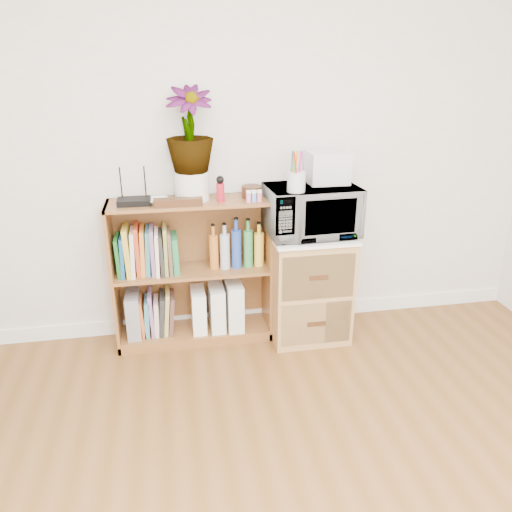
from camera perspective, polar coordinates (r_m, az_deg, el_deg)
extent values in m
cube|color=white|center=(3.57, -1.44, -6.87)|extent=(4.00, 0.02, 0.10)
cube|color=brown|center=(3.23, -7.27, -1.88)|extent=(1.00, 0.30, 0.95)
cube|color=#9E7542|center=(3.33, 5.91, -3.44)|extent=(0.50, 0.45, 0.70)
imported|color=silver|center=(3.14, 6.33, 5.19)|extent=(0.58, 0.41, 0.31)
cylinder|color=silver|center=(2.95, 4.62, 8.45)|extent=(0.11, 0.11, 0.12)
cube|color=silver|center=(3.18, 8.18, 9.98)|extent=(0.25, 0.20, 0.19)
cube|color=black|center=(3.06, -13.75, 6.08)|extent=(0.19, 0.13, 0.04)
imported|color=silver|center=(3.04, -11.13, 6.18)|extent=(0.13, 0.13, 0.03)
cylinder|color=silver|center=(3.08, -7.32, 7.94)|extent=(0.20, 0.20, 0.17)
imported|color=#3B6B2B|center=(3.02, -7.63, 14.12)|extent=(0.28, 0.28, 0.49)
cube|color=#321F0D|center=(2.97, -8.90, 6.11)|extent=(0.28, 0.07, 0.05)
cylinder|color=#AC1525|center=(3.04, -4.09, 7.27)|extent=(0.05, 0.05, 0.11)
cylinder|color=#371F0F|center=(3.12, -0.50, 7.36)|extent=(0.13, 0.13, 0.07)
cube|color=pink|center=(3.02, -0.23, 6.70)|extent=(0.10, 0.04, 0.05)
cube|color=gray|center=(3.35, -13.80, -6.41)|extent=(0.09, 0.23, 0.29)
cube|color=white|center=(3.34, -6.59, -6.08)|extent=(0.09, 0.23, 0.28)
cube|color=white|center=(3.34, -4.50, -5.81)|extent=(0.09, 0.24, 0.30)
cube|color=white|center=(3.35, -2.54, -5.46)|extent=(0.10, 0.26, 0.32)
cube|color=#1A6121|center=(3.19, -15.44, 0.04)|extent=(0.03, 0.20, 0.25)
cube|color=#164E86|center=(3.19, -14.97, 0.14)|extent=(0.03, 0.20, 0.26)
cube|color=gold|center=(3.17, -14.46, 0.63)|extent=(0.04, 0.20, 0.31)
cube|color=silver|center=(3.18, -13.87, 0.48)|extent=(0.03, 0.20, 0.29)
cube|color=#BC3C20|center=(3.17, -13.37, 0.71)|extent=(0.03, 0.20, 0.31)
cube|color=orange|center=(3.17, -12.82, 0.60)|extent=(0.04, 0.20, 0.29)
cube|color=teal|center=(3.17, -12.26, 0.55)|extent=(0.04, 0.20, 0.28)
cube|color=slate|center=(3.17, -11.73, 0.69)|extent=(0.02, 0.20, 0.29)
cube|color=#FFDDC6|center=(3.17, -11.24, 0.55)|extent=(0.03, 0.20, 0.27)
cube|color=#252525|center=(3.17, -10.75, 0.49)|extent=(0.03, 0.20, 0.26)
cube|color=#969D48|center=(3.17, -10.30, 0.80)|extent=(0.03, 0.20, 0.30)
cube|color=brown|center=(3.17, -9.81, 0.64)|extent=(0.03, 0.20, 0.27)
cube|color=#207A44|center=(3.18, -9.20, 0.34)|extent=(0.04, 0.20, 0.23)
cylinder|color=#C26B24|center=(3.18, -4.89, 1.07)|extent=(0.06, 0.06, 0.29)
cylinder|color=#B0B8C7|center=(3.18, -3.63, 1.20)|extent=(0.06, 0.06, 0.29)
cylinder|color=#2445AA|center=(3.19, -2.32, 1.54)|extent=(0.06, 0.06, 0.32)
cylinder|color=#34904B|center=(3.20, -0.97, 1.53)|extent=(0.06, 0.06, 0.31)
cylinder|color=yellow|center=(3.22, 0.29, 1.36)|extent=(0.06, 0.06, 0.28)
cylinder|color=silver|center=(3.24, 1.62, 1.25)|extent=(0.06, 0.06, 0.26)
cube|color=#DA5B26|center=(3.36, -12.85, -6.66)|extent=(0.04, 0.19, 0.25)
cube|color=teal|center=(3.36, -12.33, -6.65)|extent=(0.04, 0.19, 0.25)
cube|color=#876597|center=(3.35, -11.83, -6.29)|extent=(0.03, 0.19, 0.29)
cube|color=beige|center=(3.36, -11.28, -6.69)|extent=(0.03, 0.19, 0.23)
cube|color=#262626|center=(3.35, -10.71, -6.40)|extent=(0.05, 0.19, 0.27)
cube|color=#ABA44E|center=(3.34, -10.16, -6.17)|extent=(0.05, 0.19, 0.29)
cube|color=#50332E|center=(3.35, -9.64, -6.37)|extent=(0.05, 0.19, 0.26)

